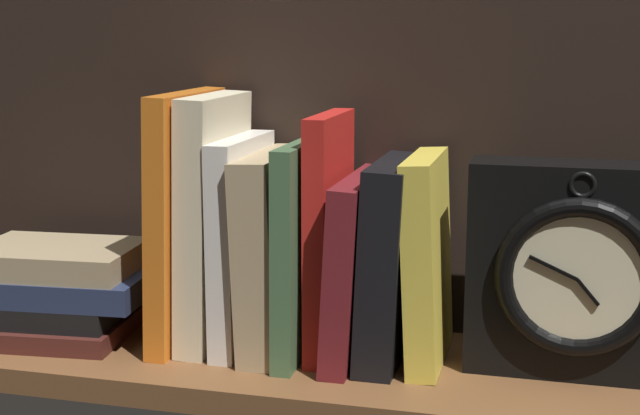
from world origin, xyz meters
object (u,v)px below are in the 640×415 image
book_white_catcher (242,242)px  book_green_romantic (306,247)px  book_black_skeptic (390,260)px  book_orange_pandolfini (186,218)px  book_cream_twain (213,220)px  framed_clock (577,271)px  book_red_requiem (329,235)px  book_maroon_dawkins (355,266)px  book_stack_side (60,290)px  book_yellow_seinlanguage (427,259)px  book_tan_shortstories (275,251)px

book_white_catcher → book_green_romantic: 6.74cm
book_white_catcher → book_green_romantic: bearing=0.0°
book_black_skeptic → book_orange_pandolfini: bearing=180.0°
book_cream_twain → book_green_romantic: 10.07cm
book_black_skeptic → framed_clock: 17.53cm
book_white_catcher → framed_clock: size_ratio=1.07×
book_red_requiem → book_maroon_dawkins: book_red_requiem is taller
book_white_catcher → framed_clock: bearing=-0.8°
book_orange_pandolfini → book_black_skeptic: size_ratio=1.32×
book_cream_twain → book_stack_side: (-16.53, -2.45, -7.94)cm
book_black_skeptic → book_red_requiem: bearing=180.0°
book_green_romantic → book_red_requiem: book_red_requiem is taller
book_orange_pandolfini → framed_clock: size_ratio=1.29×
book_black_skeptic → book_yellow_seinlanguage: size_ratio=0.97×
book_black_skeptic → framed_clock: (17.53, -0.44, 0.26)cm
book_stack_side → book_white_catcher: bearing=7.1°
book_cream_twain → book_white_catcher: bearing=0.0°
book_cream_twain → book_yellow_seinlanguage: size_ratio=1.26×
book_orange_pandolfini → book_stack_side: size_ratio=1.32×
book_cream_twain → book_black_skeptic: bearing=0.0°
book_red_requiem → book_maroon_dawkins: 4.03cm
book_tan_shortstories → framed_clock: 29.30cm
book_red_requiem → book_white_catcher: bearing=180.0°
book_tan_shortstories → book_yellow_seinlanguage: book_yellow_seinlanguage is taller
book_white_catcher → book_yellow_seinlanguage: book_white_catcher is taller
book_orange_pandolfini → framed_clock: book_orange_pandolfini is taller
book_tan_shortstories → book_orange_pandolfini: bearing=180.0°
book_orange_pandolfini → book_red_requiem: size_ratio=1.08×
book_maroon_dawkins → book_green_romantic: bearing=180.0°
book_tan_shortstories → framed_clock: size_ratio=1.00×
book_orange_pandolfini → book_white_catcher: (6.05, 0.00, -2.20)cm
book_cream_twain → framed_clock: (35.89, -0.44, -2.74)cm
book_tan_shortstories → book_maroon_dawkins: bearing=0.0°
book_black_skeptic → book_white_catcher: bearing=180.0°
book_green_romantic → book_orange_pandolfini: bearing=180.0°
book_cream_twain → book_tan_shortstories: (6.60, 0.00, -2.80)cm
book_white_catcher → book_tan_shortstories: 3.58cm
book_yellow_seinlanguage → book_maroon_dawkins: bearing=180.0°
book_orange_pandolfini → book_stack_side: 15.98cm
book_orange_pandolfini → book_tan_shortstories: bearing=0.0°
book_white_catcher → book_yellow_seinlanguage: bearing=0.0°
book_white_catcher → framed_clock: book_white_catcher is taller
book_tan_shortstories → framed_clock: same height
book_maroon_dawkins → book_yellow_seinlanguage: book_yellow_seinlanguage is taller
book_white_catcher → book_orange_pandolfini: bearing=180.0°
book_orange_pandolfini → book_stack_side: (-13.58, -2.45, -8.07)cm
book_orange_pandolfini → book_white_catcher: size_ratio=1.21×
book_tan_shortstories → book_maroon_dawkins: (8.27, 0.00, -1.00)cm
book_green_romantic → book_yellow_seinlanguage: book_green_romantic is taller
book_green_romantic → book_yellow_seinlanguage: size_ratio=1.05×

